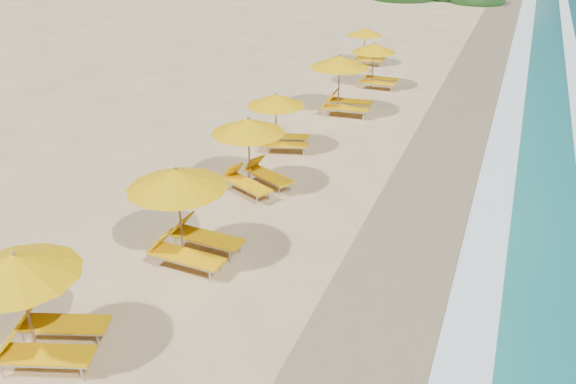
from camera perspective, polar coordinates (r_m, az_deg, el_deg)
name	(u,v)px	position (r m, az deg, el deg)	size (l,w,h in m)	color
ground	(288,228)	(17.45, 0.00, -3.53)	(160.00, 160.00, 0.00)	tan
wet_sand	(424,255)	(16.61, 13.01, -5.96)	(4.00, 160.00, 0.01)	#8B7753
surf_foam	(529,275)	(16.57, 22.29, -7.46)	(4.00, 160.00, 0.01)	white
station_3	(34,299)	(13.26, -23.34, -9.44)	(3.27, 3.20, 2.56)	olive
station_4	(186,209)	(15.56, -9.82, -1.65)	(2.95, 2.75, 2.67)	olive
station_5	(253,150)	(19.29, -3.43, 4.08)	(3.25, 3.23, 2.47)	olive
station_6	(281,118)	(22.56, -0.73, 7.17)	(2.81, 2.73, 2.24)	olive
station_7	(343,81)	(26.66, 5.38, 10.66)	(3.03, 2.84, 2.66)	olive
station_8	(376,62)	(30.89, 8.54, 12.29)	(2.48, 2.30, 2.28)	olive
station_9	(367,43)	(35.41, 7.65, 14.03)	(2.38, 2.22, 2.13)	olive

